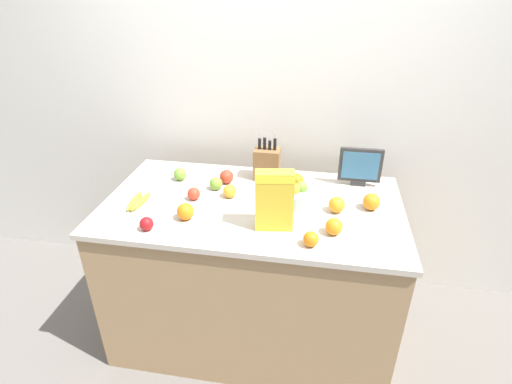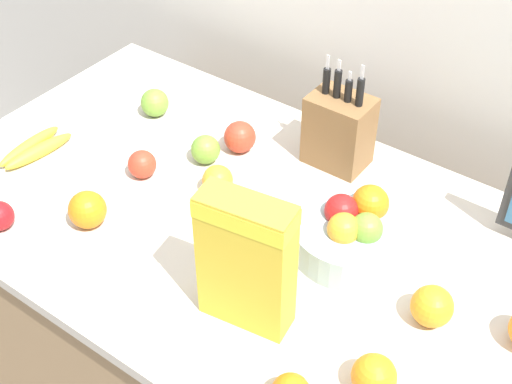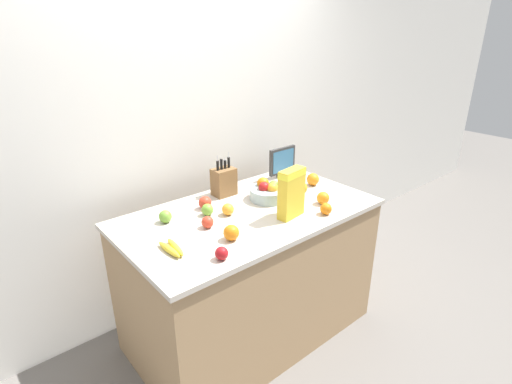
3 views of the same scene
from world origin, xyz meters
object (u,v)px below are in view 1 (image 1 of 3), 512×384
Objects in this scene: orange_front_right at (185,212)px; orange_near_bowl at (334,227)px; cereal_box at (274,198)px; orange_back_center at (337,205)px; fruit_bowl at (294,192)px; apple_rightmost at (216,184)px; banana_bunch at (138,201)px; orange_mid_right at (230,191)px; apple_middle at (227,177)px; apple_leftmost at (180,174)px; knife_block at (267,163)px; apple_near_bananas at (194,194)px; apple_rear at (147,224)px; orange_front_center at (372,202)px; orange_by_cereal at (311,239)px; small_monitor at (360,166)px.

orange_front_right is 1.05× the size of orange_near_bowl.
orange_near_bowl is (0.29, -0.01, -0.12)m from cereal_box.
cereal_box is 0.38m from orange_back_center.
fruit_bowl reaches higher than orange_near_bowl.
apple_rightmost is at bearing 173.22° from fruit_bowl.
orange_mid_right reaches higher than banana_bunch.
banana_bunch is 0.52m from apple_middle.
banana_bunch is 0.32m from orange_front_right.
apple_leftmost is 0.88× the size of orange_front_right.
cereal_box reaches higher than banana_bunch.
knife_block is at bearing 58.29° from orange_mid_right.
knife_block is at bearing 42.82° from apple_near_bananas.
fruit_bowl is 3.44× the size of orange_mid_right.
apple_rear is at bearing -140.93° from orange_front_right.
apple_rear is at bearing -172.48° from orange_near_bowl.
cereal_box is 3.37× the size of orange_front_center.
apple_middle is at bearing 160.74° from orange_back_center.
apple_middle is at bearing 37.87° from banana_bunch.
orange_front_center is (0.81, -0.16, 0.00)m from apple_middle.
orange_mid_right is (0.34, -0.15, -0.00)m from apple_leftmost.
orange_by_cereal reaches higher than banana_bunch.
apple_leftmost reaches higher than apple_rear.
apple_rightmost reaches higher than apple_rear.
fruit_bowl reaches higher than apple_rear.
fruit_bowl is 0.35m from orange_mid_right.
orange_near_bowl is at bearing -34.59° from apple_middle.
fruit_bowl is 3.33× the size of apple_leftmost.
orange_front_center is 1.24× the size of orange_by_cereal.
cereal_box is 4.09× the size of apple_rightmost.
orange_by_cereal is (0.93, -0.22, 0.02)m from banana_bunch.
apple_near_bananas is 0.20m from orange_front_right.
banana_bunch is at bearing 166.63° from orange_by_cereal.
orange_front_right reaches higher than apple_rear.
apple_rightmost is at bearing 129.63° from cereal_box.
knife_block is at bearing 93.32° from cereal_box.
orange_by_cereal is at bearing -33.63° from apple_leftmost.
orange_mid_right is at bearing -37.58° from apple_rightmost.
banana_bunch is 0.30m from apple_near_bananas.
orange_front_center is at bearing 15.50° from orange_front_right.
apple_near_bananas is at bearing -137.18° from knife_block.
orange_front_center is at bearing 53.92° from orange_near_bowl.
apple_rightmost is 0.25m from apple_leftmost.
fruit_bowl is 3.63× the size of apple_near_bananas.
apple_rightmost is 0.87× the size of orange_back_center.
orange_near_bowl is at bearing -0.60° from orange_front_right.
orange_front_right is (-0.87, -0.52, -0.08)m from small_monitor.
knife_block is 0.54m from small_monitor.
orange_by_cereal is (0.52, -0.54, -0.00)m from apple_middle.
orange_back_center is at bearing 86.21° from orange_near_bowl.
orange_by_cereal is at bearing -46.19° from apple_middle.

